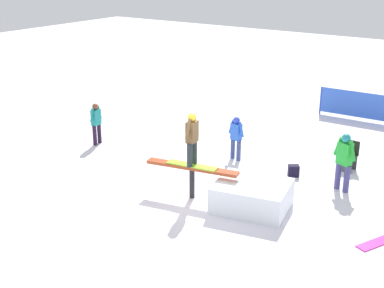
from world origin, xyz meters
The scene contains 10 objects.
ground_plane centered at (0.00, 0.00, 0.00)m, with size 60.00×60.00×0.00m, color white.
rail_feature centered at (0.00, 0.00, 0.76)m, with size 2.51×0.78×0.90m.
snow_kicker_ramp centered at (-1.60, -0.33, 0.34)m, with size 1.80×1.50×0.69m, color white.
main_rider_on_rail centered at (0.00, 0.00, 1.61)m, with size 1.40×0.72×1.42m.
bystander_blue centered at (0.46, -3.04, 0.77)m, with size 0.62×0.26×1.37m.
bystander_green centered at (-3.06, -2.69, 0.90)m, with size 0.71×0.34×1.61m.
bystander_teal centered at (4.99, -1.60, 0.79)m, with size 0.23×0.59×1.41m.
loose_snowboard_magenta centered at (-4.80, -0.62, 0.01)m, with size 1.50×0.28×0.02m, color #D72292.
folding_chair centered at (-2.71, -4.22, 0.41)m, with size 0.48×0.48×0.88m.
backpack_on_snow centered at (-1.59, -2.82, 0.17)m, with size 0.30×0.22×0.34m, color black.
Camera 1 is at (-7.29, 10.47, 6.09)m, focal length 50.00 mm.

